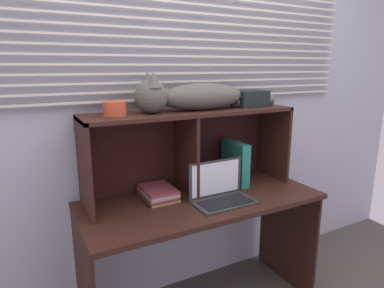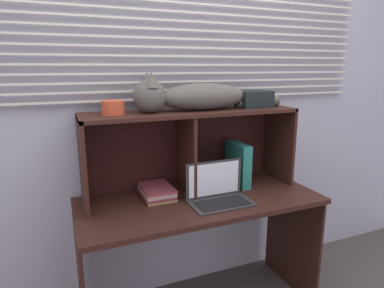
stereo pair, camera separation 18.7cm
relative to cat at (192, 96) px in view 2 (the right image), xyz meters
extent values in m
cube|color=#ACB2C4|center=(0.00, 0.22, -0.12)|extent=(4.40, 0.04, 2.50)
cube|color=silver|center=(0.00, 0.17, -0.02)|extent=(2.70, 0.02, 0.01)
cube|color=silver|center=(0.00, 0.17, 0.03)|extent=(2.70, 0.02, 0.01)
cube|color=silver|center=(0.00, 0.17, 0.08)|extent=(2.70, 0.02, 0.01)
cube|color=silver|center=(0.00, 0.17, 0.13)|extent=(2.70, 0.02, 0.01)
cube|color=silver|center=(0.00, 0.17, 0.18)|extent=(2.70, 0.02, 0.01)
cube|color=silver|center=(0.00, 0.17, 0.23)|extent=(2.70, 0.02, 0.01)
cube|color=silver|center=(0.00, 0.17, 0.28)|extent=(2.70, 0.02, 0.01)
cube|color=silver|center=(0.00, 0.17, 0.34)|extent=(2.70, 0.02, 0.01)
cube|color=silver|center=(0.00, 0.17, 0.39)|extent=(2.70, 0.02, 0.01)
cube|color=silver|center=(0.00, 0.17, 0.44)|extent=(2.70, 0.02, 0.01)
cube|color=silver|center=(0.00, 0.17, 0.49)|extent=(2.70, 0.02, 0.01)
cube|color=silver|center=(0.00, 0.17, 0.54)|extent=(2.70, 0.02, 0.01)
cube|color=#321A14|center=(0.00, -0.13, -0.61)|extent=(1.43, 0.61, 0.03)
cube|color=#321A14|center=(-0.71, -0.13, -1.00)|extent=(0.02, 0.55, 0.75)
cube|color=#321A14|center=(0.70, -0.13, -1.00)|extent=(0.02, 0.55, 0.75)
cube|color=#321A14|center=(0.00, 0.00, -0.10)|extent=(1.30, 0.33, 0.02)
cube|color=#321A14|center=(-0.64, 0.00, -0.34)|extent=(0.02, 0.33, 0.51)
cube|color=#321A14|center=(0.64, 0.00, -0.34)|extent=(0.02, 0.33, 0.51)
cube|color=#321A14|center=(-0.04, 0.00, -0.35)|extent=(0.02, 0.32, 0.49)
cube|color=black|center=(0.00, 0.16, -0.34)|extent=(1.30, 0.01, 0.51)
ellipsoid|color=#504F49|center=(0.07, 0.00, -0.01)|extent=(0.55, 0.20, 0.16)
sphere|color=#504F49|center=(-0.26, 0.00, 0.01)|extent=(0.19, 0.19, 0.19)
cone|color=#525448|center=(-0.26, -0.05, 0.10)|extent=(0.08, 0.08, 0.08)
cone|color=#514B4C|center=(-0.26, 0.05, 0.10)|extent=(0.08, 0.08, 0.08)
cylinder|color=#504F49|center=(0.46, 0.00, -0.05)|extent=(0.30, 0.07, 0.07)
cube|color=#2E2E2E|center=(0.08, -0.25, -0.59)|extent=(0.36, 0.21, 0.01)
cube|color=#2E2E2E|center=(0.08, -0.15, -0.48)|extent=(0.36, 0.01, 0.22)
cube|color=white|center=(0.08, -0.16, -0.48)|extent=(0.32, 0.00, 0.19)
cube|color=black|center=(0.08, -0.26, -0.58)|extent=(0.30, 0.15, 0.00)
cube|color=#237C6F|center=(0.32, 0.00, -0.46)|extent=(0.06, 0.25, 0.28)
cube|color=tan|center=(-0.23, 0.00, -0.59)|extent=(0.18, 0.25, 0.02)
cube|color=brown|center=(-0.24, 0.00, -0.57)|extent=(0.18, 0.25, 0.02)
cube|color=gray|center=(-0.23, 0.00, -0.56)|extent=(0.18, 0.25, 0.02)
cube|color=brown|center=(-0.23, 0.01, -0.54)|extent=(0.18, 0.25, 0.01)
cylinder|color=#C2492B|center=(-0.46, 0.00, -0.05)|extent=(0.12, 0.12, 0.08)
cube|color=black|center=(0.43, 0.00, -0.03)|extent=(0.21, 0.15, 0.10)
camera|label=1|loc=(-0.92, -1.72, 0.17)|focal=30.78mm
camera|label=2|loc=(-0.75, -1.80, 0.17)|focal=30.78mm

